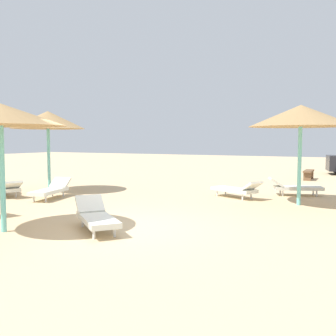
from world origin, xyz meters
TOP-DOWN VIEW (x-y plane):
  - ground_plane at (0.00, 0.00)m, footprint 80.00×80.00m
  - parasol_1 at (-1.88, -1.41)m, footprint 2.82×2.82m
  - parasol_2 at (3.49, 5.18)m, footprint 3.19×3.19m
  - parasol_4 at (-5.74, 3.99)m, footprint 2.83×2.83m
  - lounger_2 at (3.05, 7.30)m, footprint 2.01×1.28m
  - lounger_3 at (-6.27, 2.32)m, footprint 2.01×1.28m
  - lounger_4 at (-4.42, 2.70)m, footprint 1.08×2.00m
  - lounger_6 at (-0.12, -0.37)m, footprint 1.86×1.70m
  - lounger_7 at (1.33, 5.74)m, footprint 2.00×1.39m
  - bench_0 at (2.84, 13.38)m, footprint 0.41×1.50m

SIDE VIEW (x-z plane):
  - ground_plane at x=0.00m, z-range 0.00..0.00m
  - lounger_3 at x=-6.27m, z-range -0.01..0.63m
  - lounger_2 at x=3.05m, z-range -0.02..0.64m
  - lounger_7 at x=1.33m, z-range -0.02..0.64m
  - lounger_4 at x=-4.42m, z-range -0.02..0.65m
  - lounger_6 at x=-0.12m, z-range -0.04..0.67m
  - bench_0 at x=2.84m, z-range 0.10..0.59m
  - parasol_1 at x=-1.88m, z-range 1.17..4.02m
  - parasol_2 at x=3.49m, z-range 1.22..4.34m
  - parasol_4 at x=-5.74m, z-range 1.23..4.39m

